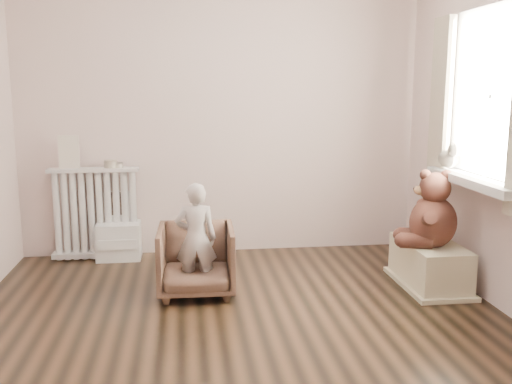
{
  "coord_description": "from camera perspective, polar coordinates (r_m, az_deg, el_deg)",
  "views": [
    {
      "loc": [
        -0.33,
        -3.39,
        1.51
      ],
      "look_at": [
        0.15,
        0.45,
        0.8
      ],
      "focal_mm": 40.0,
      "sensor_mm": 36.0,
      "label": 1
    }
  ],
  "objects": [
    {
      "name": "floor",
      "position": [
        3.72,
        -1.46,
        -13.53
      ],
      "size": [
        3.6,
        3.6,
        0.01
      ],
      "primitive_type": "cube",
      "color": "black",
      "rests_on": "ground"
    },
    {
      "name": "back_wall",
      "position": [
        5.2,
        -3.54,
        8.07
      ],
      "size": [
        3.6,
        0.02,
        2.6
      ],
      "primitive_type": "cube",
      "color": "silver",
      "rests_on": "ground"
    },
    {
      "name": "front_wall",
      "position": [
        1.63,
        4.68,
        2.97
      ],
      "size": [
        3.6,
        0.02,
        2.6
      ],
      "primitive_type": "cube",
      "color": "silver",
      "rests_on": "ground"
    },
    {
      "name": "window",
      "position": [
        4.24,
        22.69,
        8.8
      ],
      "size": [
        0.03,
        0.9,
        1.1
      ],
      "primitive_type": "cube",
      "color": "white",
      "rests_on": "right_wall"
    },
    {
      "name": "window_sill",
      "position": [
        4.24,
        21.09,
        1.03
      ],
      "size": [
        0.22,
        1.1,
        0.06
      ],
      "primitive_type": "cube",
      "color": "silver",
      "rests_on": "right_wall"
    },
    {
      "name": "curtain_right",
      "position": [
        4.7,
        18.0,
        8.44
      ],
      "size": [
        0.06,
        0.26,
        1.3
      ],
      "primitive_type": "cube",
      "color": "#BEB298",
      "rests_on": "right_wall"
    },
    {
      "name": "radiator",
      "position": [
        5.25,
        -15.73,
        -2.31
      ],
      "size": [
        0.78,
        0.15,
        0.82
      ],
      "primitive_type": "cube",
      "color": "silver",
      "rests_on": "floor"
    },
    {
      "name": "paper_doll",
      "position": [
        5.19,
        -18.2,
        3.82
      ],
      "size": [
        0.17,
        0.02,
        0.29
      ],
      "primitive_type": "cube",
      "color": "beige",
      "rests_on": "radiator"
    },
    {
      "name": "tin_a",
      "position": [
        5.15,
        -14.34,
        2.73
      ],
      "size": [
        0.11,
        0.11,
        0.07
      ],
      "primitive_type": "cylinder",
      "color": "#A59E8C",
      "rests_on": "radiator"
    },
    {
      "name": "tin_b",
      "position": [
        5.14,
        -13.57,
        2.63
      ],
      "size": [
        0.08,
        0.08,
        0.04
      ],
      "primitive_type": "cylinder",
      "color": "#A59E8C",
      "rests_on": "radiator"
    },
    {
      "name": "toy_vanity",
      "position": [
        5.22,
        -13.59,
        -3.58
      ],
      "size": [
        0.38,
        0.27,
        0.6
      ],
      "primitive_type": "cube",
      "color": "silver",
      "rests_on": "floor"
    },
    {
      "name": "armchair",
      "position": [
        4.25,
        -5.99,
        -6.76
      ],
      "size": [
        0.57,
        0.58,
        0.52
      ],
      "primitive_type": "imported",
      "rotation": [
        0.0,
        0.0,
        -0.03
      ],
      "color": "brown",
      "rests_on": "floor"
    },
    {
      "name": "child",
      "position": [
        4.16,
        -6.02,
        -4.68
      ],
      "size": [
        0.31,
        0.21,
        0.82
      ],
      "primitive_type": "imported",
      "rotation": [
        0.0,
        0.0,
        3.11
      ],
      "color": "beige",
      "rests_on": "armchair"
    },
    {
      "name": "toy_bench",
      "position": [
        4.61,
        16.99,
        -6.58
      ],
      "size": [
        0.38,
        0.73,
        0.34
      ],
      "primitive_type": "cube",
      "color": "beige",
      "rests_on": "floor"
    },
    {
      "name": "teddy_bear",
      "position": [
        4.42,
        17.39,
        -1.03
      ],
      "size": [
        0.55,
        0.48,
        0.57
      ],
      "primitive_type": null,
      "rotation": [
        0.0,
        0.0,
        -0.3
      ],
      "color": "#3A1C15",
      "rests_on": "toy_bench"
    },
    {
      "name": "plush_cat",
      "position": [
        4.57,
        18.75,
        3.45
      ],
      "size": [
        0.18,
        0.27,
        0.21
      ],
      "primitive_type": null,
      "rotation": [
        0.0,
        0.0,
        -0.13
      ],
      "color": "gray",
      "rests_on": "window_sill"
    }
  ]
}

